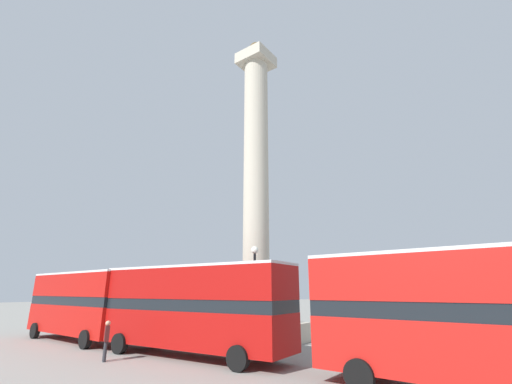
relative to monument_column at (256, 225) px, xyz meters
name	(u,v)px	position (x,y,z in m)	size (l,w,h in m)	color
ground_plane	(256,343)	(0.00, 0.00, -7.41)	(200.00, 200.00, 0.00)	gray
monument_column	(256,225)	(0.00, 0.00, 0.00)	(5.21, 5.21, 22.17)	#BCB29E
bus_a	(83,302)	(-9.78, -6.17, -5.04)	(10.14, 3.14, 4.30)	#B7140F
bus_b	(499,315)	(13.10, -5.60, -4.97)	(11.45, 2.97, 4.42)	red
bus_c	(193,305)	(0.27, -5.79, -5.01)	(10.85, 3.46, 4.35)	#A80F0C
equestrian_statue	(193,308)	(-10.81, 4.82, -5.88)	(3.64, 3.18, 5.57)	#BCB29E
street_lamp	(255,292)	(2.18, -3.09, -4.37)	(0.41, 0.41, 5.51)	black
pedestrian_near_lamp	(106,338)	(-2.14, -8.86, -6.41)	(0.50, 0.37, 1.76)	#28282D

